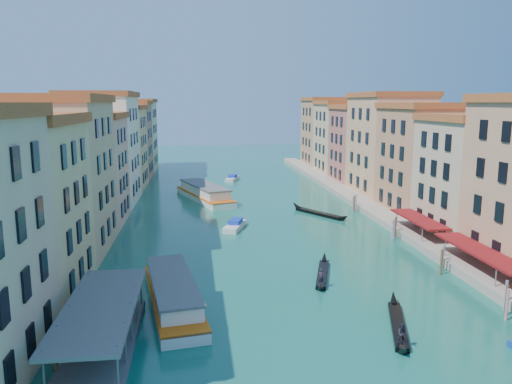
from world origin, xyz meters
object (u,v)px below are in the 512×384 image
vaporetto_stop (102,331)px  gondola_right (398,324)px  gondola_fore (323,273)px  vaporetto_near (173,293)px  vaporetto_far (205,193)px

vaporetto_stop → gondola_right: (24.36, 0.53, -0.99)m
gondola_fore → gondola_right: size_ratio=0.97×
gondola_right → vaporetto_stop: bearing=-160.9°
vaporetto_near → vaporetto_stop: bearing=-131.9°
vaporetto_stop → gondola_fore: vaporetto_stop is taller
vaporetto_near → gondola_right: (19.24, -7.49, -0.74)m
vaporetto_near → gondola_right: bearing=-30.6°
vaporetto_stop → vaporetto_far: (9.06, 59.72, -0.03)m
vaporetto_far → gondola_fore: vaporetto_far is taller
vaporetto_near → vaporetto_far: bearing=76.3°
gondola_right → vaporetto_near: bearing=176.5°
vaporetto_near → gondola_right: size_ratio=1.57×
vaporetto_stop → gondola_fore: bearing=33.6°
gondola_right → gondola_fore: bearing=120.7°
vaporetto_stop → vaporetto_far: size_ratio=0.77×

